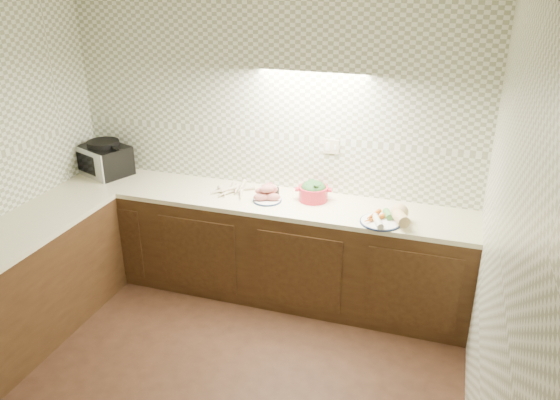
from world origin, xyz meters
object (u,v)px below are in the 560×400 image
(toaster_oven, at_px, (105,159))
(onion_bowl, at_px, (271,190))
(parsnip_pile, at_px, (236,189))
(sweet_potato_plate, at_px, (267,194))
(dutch_oven, at_px, (313,191))
(veg_plate, at_px, (391,216))

(toaster_oven, distance_m, onion_bowl, 1.64)
(parsnip_pile, distance_m, sweet_potato_plate, 0.34)
(toaster_oven, xyz_separation_m, onion_bowl, (1.64, 0.02, -0.11))
(toaster_oven, distance_m, sweet_potato_plate, 1.66)
(toaster_oven, distance_m, dutch_oven, 2.02)
(sweet_potato_plate, xyz_separation_m, onion_bowl, (-0.02, 0.15, -0.02))
(parsnip_pile, xyz_separation_m, onion_bowl, (0.30, 0.05, 0.01))
(onion_bowl, xyz_separation_m, veg_plate, (1.05, -0.25, 0.01))
(sweet_potato_plate, height_order, veg_plate, sweet_potato_plate)
(parsnip_pile, bearing_deg, toaster_oven, 178.69)
(veg_plate, bearing_deg, sweet_potato_plate, 174.78)
(parsnip_pile, distance_m, veg_plate, 1.37)
(toaster_oven, relative_size, parsnip_pile, 1.59)
(parsnip_pile, bearing_deg, dutch_oven, 1.97)
(toaster_oven, bearing_deg, parsnip_pile, 21.00)
(parsnip_pile, height_order, dutch_oven, dutch_oven)
(toaster_oven, height_order, dutch_oven, toaster_oven)
(sweet_potato_plate, height_order, dutch_oven, dutch_oven)
(parsnip_pile, bearing_deg, veg_plate, -8.40)
(toaster_oven, bearing_deg, veg_plate, 17.41)
(dutch_oven, height_order, veg_plate, dutch_oven)
(sweet_potato_plate, bearing_deg, onion_bowl, 96.86)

